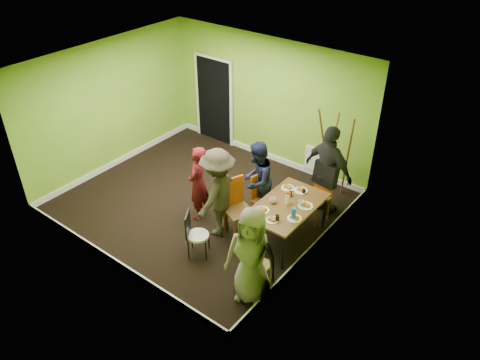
% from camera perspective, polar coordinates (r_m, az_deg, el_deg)
% --- Properties ---
extents(ground, '(5.00, 5.00, 0.00)m').
position_cam_1_polar(ground, '(9.42, -4.67, -2.63)').
color(ground, black).
rests_on(ground, ground).
extents(room_walls, '(5.04, 4.54, 2.82)m').
position_cam_1_polar(room_walls, '(8.92, -4.88, 2.70)').
color(room_walls, '#73A329').
rests_on(room_walls, ground).
extents(dining_table, '(0.90, 1.50, 0.75)m').
position_cam_1_polar(dining_table, '(8.11, 5.74, -3.28)').
color(dining_table, black).
rests_on(dining_table, ground).
extents(chair_left_far, '(0.47, 0.47, 0.96)m').
position_cam_1_polar(chair_left_far, '(8.63, 2.77, -1.87)').
color(chair_left_far, '#C05212').
rests_on(chair_left_far, ground).
extents(chair_left_near, '(0.59, 0.59, 1.09)m').
position_cam_1_polar(chair_left_near, '(8.29, -0.48, -2.91)').
color(chair_left_near, '#C05212').
rests_on(chair_left_near, ground).
extents(chair_back_end, '(0.53, 0.60, 1.12)m').
position_cam_1_polar(chair_back_end, '(8.72, 10.11, -0.03)').
color(chair_back_end, '#C05212').
rests_on(chair_back_end, ground).
extents(chair_front_end, '(0.36, 0.37, 0.87)m').
position_cam_1_polar(chair_front_end, '(7.30, 1.91, -10.15)').
color(chair_front_end, '#C05212').
rests_on(chair_front_end, ground).
extents(chair_bentwood, '(0.46, 0.45, 0.85)m').
position_cam_1_polar(chair_bentwood, '(7.93, -5.57, -6.35)').
color(chair_bentwood, black).
rests_on(chair_bentwood, ground).
extents(easel, '(0.76, 0.71, 1.90)m').
position_cam_1_polar(easel, '(9.20, 11.35, 2.80)').
color(easel, brown).
rests_on(easel, ground).
extents(plate_near_left, '(0.24, 0.24, 0.01)m').
position_cam_1_polar(plate_near_left, '(8.48, 5.84, -0.97)').
color(plate_near_left, white).
rests_on(plate_near_left, dining_table).
extents(plate_near_right, '(0.24, 0.24, 0.01)m').
position_cam_1_polar(plate_near_right, '(7.90, 2.74, -3.68)').
color(plate_near_right, white).
rests_on(plate_near_right, dining_table).
extents(plate_far_back, '(0.25, 0.25, 0.01)m').
position_cam_1_polar(plate_far_back, '(8.44, 7.44, -1.29)').
color(plate_far_back, white).
rests_on(plate_far_back, dining_table).
extents(plate_far_front, '(0.21, 0.21, 0.01)m').
position_cam_1_polar(plate_far_front, '(7.70, 3.93, -4.91)').
color(plate_far_front, white).
rests_on(plate_far_front, dining_table).
extents(plate_wall_back, '(0.26, 0.26, 0.01)m').
position_cam_1_polar(plate_wall_back, '(8.07, 7.99, -3.14)').
color(plate_wall_back, white).
rests_on(plate_wall_back, dining_table).
extents(plate_wall_front, '(0.24, 0.24, 0.01)m').
position_cam_1_polar(plate_wall_front, '(7.77, 6.65, -4.68)').
color(plate_wall_front, white).
rests_on(plate_wall_front, dining_table).
extents(thermos, '(0.07, 0.07, 0.21)m').
position_cam_1_polar(thermos, '(8.03, 5.81, -2.27)').
color(thermos, white).
rests_on(thermos, dining_table).
extents(blue_bottle, '(0.08, 0.08, 0.21)m').
position_cam_1_polar(blue_bottle, '(7.70, 6.55, -4.08)').
color(blue_bottle, blue).
rests_on(blue_bottle, dining_table).
extents(orange_bottle, '(0.04, 0.04, 0.08)m').
position_cam_1_polar(orange_bottle, '(8.25, 6.12, -1.79)').
color(orange_bottle, '#C05212').
rests_on(orange_bottle, dining_table).
extents(glass_mid, '(0.06, 0.06, 0.09)m').
position_cam_1_polar(glass_mid, '(8.27, 6.16, -1.65)').
color(glass_mid, black).
rests_on(glass_mid, dining_table).
extents(glass_back, '(0.06, 0.06, 0.09)m').
position_cam_1_polar(glass_back, '(8.36, 7.78, -1.36)').
color(glass_back, black).
rests_on(glass_back, dining_table).
extents(glass_front, '(0.07, 0.07, 0.10)m').
position_cam_1_polar(glass_front, '(7.68, 4.57, -4.63)').
color(glass_front, black).
rests_on(glass_front, dining_table).
extents(cup_a, '(0.12, 0.12, 0.10)m').
position_cam_1_polar(cup_a, '(8.08, 4.03, -2.47)').
color(cup_a, white).
rests_on(cup_a, dining_table).
extents(cup_b, '(0.10, 0.10, 0.10)m').
position_cam_1_polar(cup_b, '(8.05, 7.43, -2.84)').
color(cup_b, white).
rests_on(cup_b, dining_table).
extents(person_standing, '(0.50, 0.62, 1.48)m').
position_cam_1_polar(person_standing, '(8.63, -5.13, -0.37)').
color(person_standing, '#500D12').
rests_on(person_standing, ground).
extents(person_left_far, '(0.75, 0.87, 1.53)m').
position_cam_1_polar(person_left_far, '(8.64, 2.08, -0.04)').
color(person_left_far, '#161937').
rests_on(person_left_far, ground).
extents(person_left_near, '(0.72, 1.14, 1.70)m').
position_cam_1_polar(person_left_near, '(8.15, -2.70, -1.60)').
color(person_left_near, '#2E291E').
rests_on(person_left_near, ground).
extents(person_back_end, '(1.13, 0.67, 1.81)m').
position_cam_1_polar(person_back_end, '(8.79, 10.71, 1.06)').
color(person_back_end, black).
rests_on(person_back_end, ground).
extents(person_front_end, '(0.91, 0.71, 1.64)m').
position_cam_1_polar(person_front_end, '(6.93, 1.43, -9.25)').
color(person_front_end, gray).
rests_on(person_front_end, ground).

